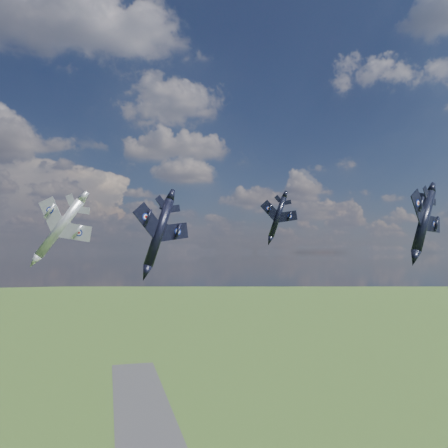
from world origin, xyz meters
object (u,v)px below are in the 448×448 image
object	(u,v)px
jet_high_navy	(278,217)
jet_left_silver	(60,228)
jet_lead_navy	(159,232)
jet_right_navy	(424,221)

from	to	relation	value
jet_high_navy	jet_left_silver	xyz separation A→B (m)	(-47.98, -17.38, -4.33)
jet_lead_navy	jet_right_navy	distance (m)	40.65
jet_lead_navy	jet_right_navy	bearing A→B (deg)	-60.09
jet_lead_navy	jet_high_navy	distance (m)	40.52
jet_right_navy	jet_left_silver	world-z (taller)	jet_left_silver
jet_high_navy	jet_left_silver	size ratio (longest dim) A/B	0.85
jet_lead_navy	jet_high_navy	world-z (taller)	jet_high_navy
jet_lead_navy	jet_right_navy	xyz separation A→B (m)	(32.61, -24.25, 0.77)
jet_left_silver	jet_lead_navy	bearing A→B (deg)	-7.60
jet_right_navy	jet_left_silver	bearing A→B (deg)	122.10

